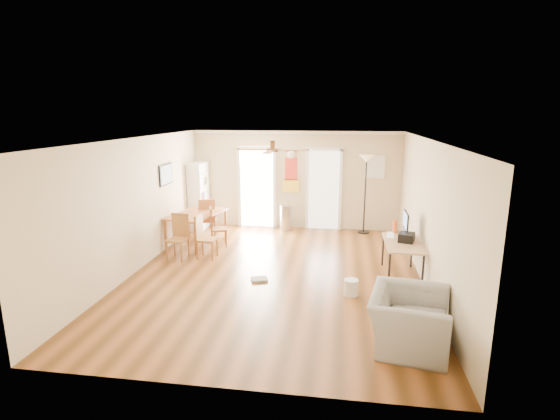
% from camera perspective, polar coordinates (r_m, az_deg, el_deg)
% --- Properties ---
extents(floor, '(7.00, 7.00, 0.00)m').
position_cam_1_polar(floor, '(8.28, -0.61, -8.71)').
color(floor, brown).
rests_on(floor, ground).
extents(ceiling, '(5.50, 7.00, 0.00)m').
position_cam_1_polar(ceiling, '(7.70, -0.65, 9.55)').
color(ceiling, silver).
rests_on(ceiling, floor).
extents(wall_back, '(5.50, 0.04, 2.60)m').
position_cam_1_polar(wall_back, '(11.30, 2.13, 4.03)').
color(wall_back, beige).
rests_on(wall_back, floor).
extents(wall_front, '(5.50, 0.04, 2.60)m').
position_cam_1_polar(wall_front, '(4.62, -7.46, -9.60)').
color(wall_front, beige).
rests_on(wall_front, floor).
extents(wall_left, '(0.04, 7.00, 2.60)m').
position_cam_1_polar(wall_left, '(8.74, -18.74, 0.67)').
color(wall_left, beige).
rests_on(wall_left, floor).
extents(wall_right, '(0.04, 7.00, 2.60)m').
position_cam_1_polar(wall_right, '(7.95, 19.35, -0.56)').
color(wall_right, beige).
rests_on(wall_right, floor).
extents(crown_molding, '(5.50, 7.00, 0.08)m').
position_cam_1_polar(crown_molding, '(7.71, -0.65, 9.26)').
color(crown_molding, white).
rests_on(crown_molding, wall_back).
extents(kitchen_doorway, '(0.90, 0.10, 2.10)m').
position_cam_1_polar(kitchen_doorway, '(11.48, -3.11, 2.90)').
color(kitchen_doorway, white).
rests_on(kitchen_doorway, wall_back).
extents(bathroom_doorway, '(0.80, 0.10, 2.10)m').
position_cam_1_polar(bathroom_doorway, '(11.27, 5.91, 2.66)').
color(bathroom_doorway, white).
rests_on(bathroom_doorway, wall_back).
extents(wall_decal, '(0.46, 0.03, 1.10)m').
position_cam_1_polar(wall_decal, '(11.26, 1.49, 5.29)').
color(wall_decal, red).
rests_on(wall_decal, wall_back).
extents(ac_grille, '(0.50, 0.04, 0.60)m').
position_cam_1_polar(ac_grille, '(11.18, 12.68, 5.70)').
color(ac_grille, white).
rests_on(ac_grille, wall_back).
extents(framed_poster, '(0.04, 0.66, 0.48)m').
position_cam_1_polar(framed_poster, '(9.91, -15.15, 4.65)').
color(framed_poster, black).
rests_on(framed_poster, wall_left).
extents(ceiling_fan, '(1.24, 1.24, 0.20)m').
position_cam_1_polar(ceiling_fan, '(7.42, -1.01, 8.10)').
color(ceiling_fan, '#593819').
rests_on(ceiling_fan, ceiling).
extents(bookshelf, '(0.38, 0.81, 1.78)m').
position_cam_1_polar(bookshelf, '(11.51, -10.87, 1.90)').
color(bookshelf, white).
rests_on(bookshelf, floor).
extents(dining_table, '(1.21, 1.67, 0.76)m').
position_cam_1_polar(dining_table, '(10.23, -11.12, -2.46)').
color(dining_table, '#A25C34').
rests_on(dining_table, floor).
extents(dining_chair_right_a, '(0.48, 0.48, 0.91)m').
position_cam_1_polar(dining_chair_right_a, '(9.98, -8.27, -2.27)').
color(dining_chair_right_a, olive).
rests_on(dining_chair_right_a, floor).
extents(dining_chair_right_b, '(0.40, 0.40, 0.94)m').
position_cam_1_polar(dining_chair_right_b, '(9.17, -9.83, -3.61)').
color(dining_chair_right_b, '#A26B34').
rests_on(dining_chair_right_b, floor).
extents(dining_chair_near, '(0.43, 0.43, 0.96)m').
position_cam_1_polar(dining_chair_near, '(9.25, -13.69, -3.60)').
color(dining_chair_near, '#A87936').
rests_on(dining_chair_near, floor).
extents(dining_chair_far, '(0.49, 0.49, 0.98)m').
position_cam_1_polar(dining_chair_far, '(10.73, -9.70, -1.04)').
color(dining_chair_far, '#9B6332').
rests_on(dining_chair_far, floor).
extents(trash_can, '(0.37, 0.37, 0.68)m').
position_cam_1_polar(trash_can, '(11.21, 0.80, -1.05)').
color(trash_can, '#AEAEB0').
rests_on(trash_can, floor).
extents(torchiere_lamp, '(0.48, 0.48, 2.03)m').
position_cam_1_polar(torchiere_lamp, '(11.03, 11.40, 2.05)').
color(torchiere_lamp, black).
rests_on(torchiere_lamp, floor).
extents(computer_desk, '(0.65, 1.30, 0.70)m').
position_cam_1_polar(computer_desk, '(8.36, 16.04, -6.49)').
color(computer_desk, tan).
rests_on(computer_desk, floor).
extents(imac, '(0.13, 0.54, 0.50)m').
position_cam_1_polar(imac, '(8.56, 16.59, -1.88)').
color(imac, black).
rests_on(imac, computer_desk).
extents(keyboard, '(0.20, 0.46, 0.02)m').
position_cam_1_polar(keyboard, '(8.63, 14.68, -3.29)').
color(keyboard, white).
rests_on(keyboard, computer_desk).
extents(printer, '(0.35, 0.38, 0.16)m').
position_cam_1_polar(printer, '(8.29, 16.69, -3.56)').
color(printer, black).
rests_on(printer, computer_desk).
extents(orange_bottle, '(0.11, 0.11, 0.26)m').
position_cam_1_polar(orange_bottle, '(8.78, 15.25, -2.21)').
color(orange_bottle, '#E95114').
rests_on(orange_bottle, computer_desk).
extents(wastebasket_a, '(0.27, 0.27, 0.28)m').
position_cam_1_polar(wastebasket_a, '(7.46, 9.57, -10.27)').
color(wastebasket_a, silver).
rests_on(wastebasket_a, floor).
extents(floor_cloth, '(0.36, 0.32, 0.04)m').
position_cam_1_polar(floor_cloth, '(8.02, -2.81, -9.32)').
color(floor_cloth, gray).
rests_on(floor_cloth, floor).
extents(armchair, '(1.20, 1.31, 0.74)m').
position_cam_1_polar(armchair, '(6.06, 16.97, -14.03)').
color(armchair, gray).
rests_on(armchair, floor).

